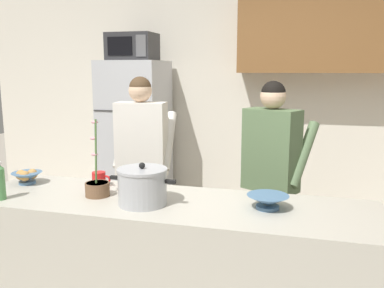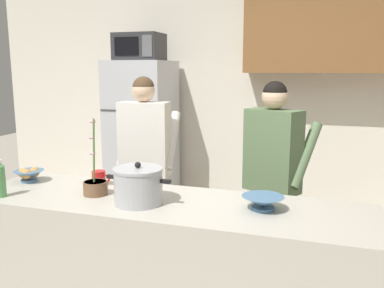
% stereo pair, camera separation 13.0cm
% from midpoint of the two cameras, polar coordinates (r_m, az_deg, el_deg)
% --- Properties ---
extents(back_wall_unit, '(6.00, 0.48, 2.60)m').
position_cam_midpoint_polar(back_wall_unit, '(4.47, 10.99, 7.34)').
color(back_wall_unit, silver).
rests_on(back_wall_unit, ground).
extents(kitchen_island, '(2.46, 0.68, 0.92)m').
position_cam_midpoint_polar(kitchen_island, '(2.64, -2.33, -17.52)').
color(kitchen_island, '#BCB7A8').
rests_on(kitchen_island, ground).
extents(refrigerator, '(0.64, 0.68, 1.78)m').
position_cam_midpoint_polar(refrigerator, '(4.49, -6.12, 0.04)').
color(refrigerator, '#B7BABF').
rests_on(refrigerator, ground).
extents(microwave, '(0.48, 0.37, 0.28)m').
position_cam_midpoint_polar(microwave, '(4.40, -6.50, 13.32)').
color(microwave, '#2D2D30').
rests_on(microwave, refrigerator).
extents(person_near_pot, '(0.53, 0.45, 1.64)m').
position_cam_midpoint_polar(person_near_pot, '(3.48, -5.51, -0.81)').
color(person_near_pot, '#33384C').
rests_on(person_near_pot, ground).
extents(person_by_sink, '(0.60, 0.56, 1.61)m').
position_cam_midpoint_polar(person_by_sink, '(3.14, 12.43, -2.59)').
color(person_by_sink, '#726656').
rests_on(person_by_sink, ground).
extents(cooking_pot, '(0.40, 0.29, 0.25)m').
position_cam_midpoint_polar(cooking_pot, '(2.39, -5.97, -5.82)').
color(cooking_pot, '#ADAFB5').
rests_on(cooking_pot, kitchen_island).
extents(coffee_mug, '(0.13, 0.09, 0.10)m').
position_cam_midpoint_polar(coffee_mug, '(2.83, -11.59, -4.66)').
color(coffee_mug, red).
rests_on(coffee_mug, kitchen_island).
extents(bread_bowl, '(0.20, 0.20, 0.10)m').
position_cam_midpoint_polar(bread_bowl, '(3.04, -20.71, -4.04)').
color(bread_bowl, '#4C7299').
rests_on(bread_bowl, kitchen_island).
extents(empty_bowl, '(0.24, 0.24, 0.08)m').
position_cam_midpoint_polar(empty_bowl, '(2.33, 11.47, -7.96)').
color(empty_bowl, '#4C7299').
rests_on(empty_bowl, kitchen_island).
extents(bottle_near_edge, '(0.06, 0.06, 0.23)m').
position_cam_midpoint_polar(bottle_near_edge, '(2.74, -24.02, -4.49)').
color(bottle_near_edge, '#4C8C4C').
rests_on(bottle_near_edge, kitchen_island).
extents(potted_orchid, '(0.15, 0.15, 0.48)m').
position_cam_midpoint_polar(potted_orchid, '(2.61, -11.98, -5.62)').
color(potted_orchid, brown).
rests_on(potted_orchid, kitchen_island).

